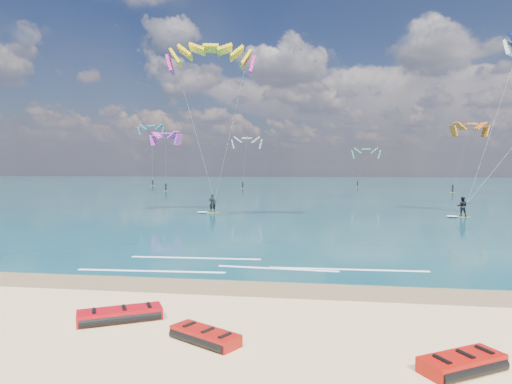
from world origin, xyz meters
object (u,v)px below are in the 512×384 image
at_px(packed_kite_mid, 205,342).
at_px(packed_kite_right, 462,371).
at_px(packed_kite_left, 120,321).
at_px(kitesurfer_main, 212,123).
at_px(kitesurfer_far, 509,112).

distance_m(packed_kite_mid, packed_kite_right, 6.27).
xyz_separation_m(packed_kite_left, packed_kite_mid, (2.97, -1.25, 0.00)).
xyz_separation_m(kitesurfer_main, kitesurfer_far, (26.26, 0.86, 0.66)).
distance_m(kitesurfer_main, kitesurfer_far, 26.28).
xyz_separation_m(packed_kite_left, kitesurfer_far, (21.95, 29.78, 9.38)).
relative_size(packed_kite_left, packed_kite_mid, 1.22).
height_order(packed_kite_right, kitesurfer_main, kitesurfer_main).
xyz_separation_m(packed_kite_left, kitesurfer_main, (-4.31, 28.93, 8.72)).
xyz_separation_m(packed_kite_right, kitesurfer_main, (-13.50, 31.01, 8.72)).
relative_size(packed_kite_left, packed_kite_right, 1.20).
bearing_deg(packed_kite_mid, packed_kite_right, 22.19).
xyz_separation_m(packed_kite_left, packed_kite_right, (9.18, -2.08, 0.00)).
height_order(packed_kite_left, packed_kite_mid, packed_kite_left).
bearing_deg(packed_kite_right, packed_kite_left, 135.23).
bearing_deg(kitesurfer_main, packed_kite_right, -107.76).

